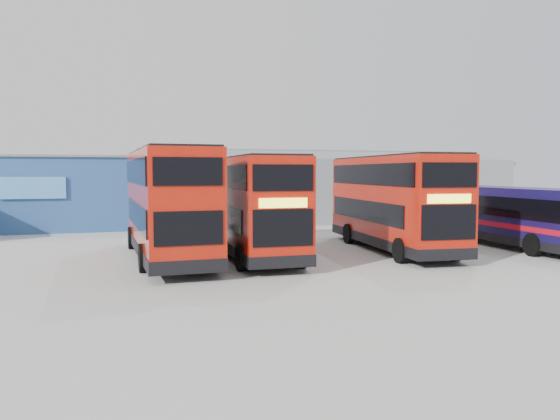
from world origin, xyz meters
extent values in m
plane|color=#A0A09B|center=(0.00, 0.00, 0.00)|extent=(120.00, 120.00, 0.00)
cube|color=navy|center=(-14.00, 18.00, 2.50)|extent=(12.00, 8.00, 5.00)
cube|color=slate|center=(-14.00, 18.00, 5.05)|extent=(12.30, 8.30, 0.15)
cube|color=#4D95DA|center=(-14.00, 13.90, 3.00)|extent=(3.96, 0.15, 1.40)
cube|color=gray|center=(8.00, 20.00, 2.50)|extent=(30.00, 12.00, 5.00)
cube|color=slate|center=(8.00, 17.20, 5.25)|extent=(30.50, 6.33, 1.29)
cube|color=slate|center=(8.00, 22.80, 5.25)|extent=(30.50, 6.33, 1.29)
cube|color=#B4180A|center=(-6.77, 1.31, 2.66)|extent=(3.15, 11.83, 4.53)
cube|color=black|center=(-6.77, 1.31, 0.62)|extent=(3.20, 11.87, 0.50)
cube|color=black|center=(-5.33, 0.91, 2.13)|extent=(0.36, 9.95, 1.06)
cube|color=black|center=(-8.17, 0.82, 2.13)|extent=(0.36, 9.95, 1.06)
cube|color=black|center=(-5.35, 1.36, 4.03)|extent=(0.39, 11.07, 1.06)
cube|color=black|center=(-8.19, 1.27, 4.03)|extent=(0.39, 11.07, 1.06)
cube|color=black|center=(-6.95, 7.21, 2.01)|extent=(2.52, 0.13, 1.51)
cube|color=black|center=(-6.95, 7.21, 4.03)|extent=(2.52, 0.13, 1.06)
cube|color=#FFFE35|center=(-6.95, 7.22, 3.02)|extent=(2.01, 0.11, 0.39)
cube|color=black|center=(-6.59, -4.58, 2.01)|extent=(2.46, 0.13, 1.23)
cube|color=black|center=(-6.59, -4.58, 4.03)|extent=(2.46, 0.13, 1.01)
cube|color=black|center=(-6.77, 1.31, 4.94)|extent=(2.98, 11.65, 0.11)
cylinder|color=black|center=(-5.55, 5.44, 0.58)|extent=(0.39, 1.17, 1.16)
cylinder|color=black|center=(-8.23, 5.35, 0.58)|extent=(0.39, 1.17, 1.16)
cylinder|color=black|center=(-5.34, -1.61, 0.58)|extent=(0.39, 1.17, 1.16)
cylinder|color=black|center=(-8.02, -1.69, 0.58)|extent=(0.39, 1.17, 1.16)
cube|color=#B4180A|center=(-2.88, 1.23, 2.50)|extent=(2.86, 11.11, 4.26)
cube|color=black|center=(-2.88, 1.23, 0.58)|extent=(2.91, 11.15, 0.47)
cube|color=black|center=(-4.21, 1.68, 2.00)|extent=(0.25, 9.37, 1.00)
cube|color=black|center=(-1.53, 1.62, 2.00)|extent=(0.25, 9.37, 1.00)
cube|color=black|center=(-4.22, 1.26, 3.79)|extent=(0.27, 10.42, 1.00)
cube|color=black|center=(-1.54, 1.20, 3.79)|extent=(0.27, 10.42, 1.00)
cube|color=black|center=(-2.99, -4.32, 1.90)|extent=(2.37, 0.10, 1.42)
cube|color=black|center=(-2.99, -4.32, 3.79)|extent=(2.37, 0.10, 1.00)
cube|color=#FFFE35|center=(-2.99, -4.33, 2.84)|extent=(1.90, 0.08, 0.37)
cube|color=black|center=(-2.76, 6.78, 1.90)|extent=(2.32, 0.10, 1.16)
cube|color=black|center=(-2.76, 6.78, 3.79)|extent=(2.32, 0.10, 0.95)
cube|color=black|center=(-2.88, 1.23, 4.65)|extent=(2.70, 10.95, 0.11)
cylinder|color=black|center=(-4.22, -2.58, 0.55)|extent=(0.36, 1.10, 1.10)
cylinder|color=black|center=(-1.70, -2.64, 0.55)|extent=(0.36, 1.10, 1.10)
cylinder|color=black|center=(-4.08, 4.05, 0.55)|extent=(0.36, 1.10, 1.10)
cylinder|color=black|center=(-1.56, 4.00, 0.55)|extent=(0.36, 1.10, 1.10)
cube|color=#B4180A|center=(4.53, 1.04, 2.56)|extent=(3.65, 11.52, 4.37)
cube|color=black|center=(4.53, 1.04, 0.59)|extent=(3.70, 11.57, 0.49)
cube|color=black|center=(3.20, 1.58, 2.05)|extent=(0.87, 9.58, 1.03)
cube|color=black|center=(5.93, 1.35, 2.05)|extent=(0.87, 9.58, 1.03)
cube|color=black|center=(3.16, 1.15, 3.89)|extent=(0.96, 10.65, 1.03)
cube|color=black|center=(5.89, 0.92, 3.89)|extent=(0.96, 10.65, 1.03)
cube|color=black|center=(4.05, -4.63, 1.94)|extent=(2.42, 0.26, 1.46)
cube|color=black|center=(4.05, -4.63, 3.89)|extent=(2.42, 0.26, 1.03)
cube|color=#FFFE35|center=(4.04, -4.64, 2.91)|extent=(1.94, 0.21, 0.38)
cube|color=black|center=(5.01, 6.71, 1.94)|extent=(2.37, 0.26, 1.19)
cube|color=black|center=(5.01, 6.71, 3.89)|extent=(2.37, 0.26, 0.97)
cube|color=black|center=(4.53, 1.04, 4.77)|extent=(3.48, 11.35, 0.11)
cylinder|color=black|center=(2.90, -2.78, 0.56)|extent=(0.44, 1.15, 1.12)
cylinder|color=black|center=(5.48, -3.00, 0.56)|extent=(0.44, 1.15, 1.12)
cylinder|color=black|center=(3.48, 4.00, 0.56)|extent=(0.44, 1.15, 1.12)
cylinder|color=black|center=(6.06, 3.78, 0.56)|extent=(0.44, 1.15, 1.12)
cube|color=#0E0E3D|center=(11.34, 0.33, 1.78)|extent=(3.23, 11.79, 2.81)
cube|color=black|center=(11.34, 0.33, 0.56)|extent=(3.27, 11.83, 0.42)
cube|color=#A90D1F|center=(11.34, 0.33, 1.27)|extent=(3.26, 11.82, 0.27)
cube|color=black|center=(12.67, -0.05, 2.23)|extent=(0.54, 9.75, 1.01)
cube|color=black|center=(9.98, 0.08, 2.23)|extent=(0.54, 9.75, 1.01)
cube|color=black|center=(11.63, 6.18, 1.96)|extent=(2.39, 0.17, 1.38)
cylinder|color=black|center=(12.81, 4.40, 0.55)|extent=(0.39, 1.12, 1.10)
cylinder|color=black|center=(10.27, 4.53, 0.55)|extent=(0.39, 1.12, 1.10)
cylinder|color=black|center=(9.90, -2.89, 0.55)|extent=(0.39, 1.12, 1.10)
camera|label=1|loc=(-9.16, -23.91, 4.01)|focal=35.00mm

